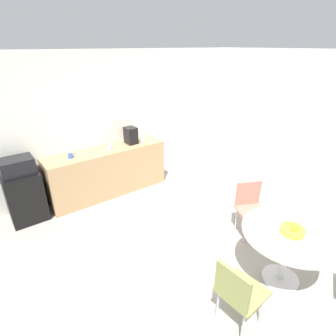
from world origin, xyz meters
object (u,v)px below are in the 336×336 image
object	(u,v)px
chair_coral	(250,203)
fruit_bowl	(293,230)
mug_white	(142,139)
chair_olive	(237,290)
mug_red	(71,156)
mini_fridge	(25,197)
microwave	(17,166)
coffee_maker	(131,135)
round_table	(289,241)
mug_green	(110,147)

from	to	relation	value
chair_coral	fruit_bowl	xyz separation A→B (m)	(-0.44, -0.88, 0.25)
mug_white	fruit_bowl	bearing A→B (deg)	-91.02
chair_olive	mug_red	world-z (taller)	mug_red
mini_fridge	fruit_bowl	xyz separation A→B (m)	(2.19, -3.32, 0.36)
mini_fridge	mug_red	xyz separation A→B (m)	(0.81, -0.04, 0.54)
chair_olive	fruit_bowl	distance (m)	0.98
mug_white	chair_olive	bearing A→B (deg)	-107.05
microwave	mug_red	size ratio (longest dim) A/B	3.72
microwave	coffee_maker	world-z (taller)	coffee_maker
mini_fridge	mug_red	distance (m)	0.98
coffee_maker	mug_white	bearing A→B (deg)	-13.83
mini_fridge	microwave	distance (m)	0.54
round_table	mug_red	xyz separation A→B (m)	(-1.38, 3.26, 0.35)
chair_olive	mug_white	bearing A→B (deg)	72.95
coffee_maker	microwave	bearing A→B (deg)	180.00
chair_coral	chair_olive	xyz separation A→B (m)	(-1.39, -0.91, 0.00)
mug_white	mini_fridge	bearing A→B (deg)	178.60
microwave	fruit_bowl	world-z (taller)	microwave
microwave	mug_green	size ratio (longest dim) A/B	3.72
chair_olive	fruit_bowl	world-z (taller)	fruit_bowl
chair_coral	mug_white	distance (m)	2.45
fruit_bowl	round_table	bearing A→B (deg)	61.66
fruit_bowl	mug_green	size ratio (longest dim) A/B	2.07
chair_olive	coffee_maker	xyz separation A→B (m)	(0.79, 3.35, 0.54)
round_table	chair_olive	xyz separation A→B (m)	(-0.96, -0.05, -0.07)
mini_fridge	round_table	xyz separation A→B (m)	(2.20, -3.30, 0.18)
mini_fridge	chair_coral	distance (m)	3.58
microwave	chair_olive	world-z (taller)	microwave
microwave	mug_red	world-z (taller)	microwave
chair_olive	fruit_bowl	xyz separation A→B (m)	(0.95, 0.03, 0.25)
chair_coral	mug_green	bearing A→B (deg)	114.43
mug_red	round_table	bearing A→B (deg)	-66.98
round_table	coffee_maker	xyz separation A→B (m)	(-0.18, 3.30, 0.46)
chair_coral	mug_green	size ratio (longest dim) A/B	6.43
mug_green	fruit_bowl	bearing A→B (deg)	-78.82
chair_olive	coffee_maker	bearing A→B (deg)	76.78
mini_fridge	chair_olive	world-z (taller)	chair_olive
mini_fridge	fruit_bowl	bearing A→B (deg)	-56.59
round_table	mug_red	world-z (taller)	mug_red
microwave	mug_green	xyz separation A→B (m)	(1.54, -0.05, -0.01)
round_table	mug_green	xyz separation A→B (m)	(-0.66, 3.25, 0.35)
coffee_maker	mini_fridge	bearing A→B (deg)	180.00
mug_green	chair_olive	bearing A→B (deg)	-95.27
mug_white	mug_green	size ratio (longest dim) A/B	1.00
mug_green	coffee_maker	world-z (taller)	coffee_maker
mug_white	mug_green	xyz separation A→B (m)	(-0.70, 0.01, 0.00)
round_table	mug_white	xyz separation A→B (m)	(0.05, 3.24, 0.35)
fruit_bowl	mug_white	size ratio (longest dim) A/B	2.07
fruit_bowl	mug_green	world-z (taller)	mug_green
chair_coral	mug_red	bearing A→B (deg)	127.12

